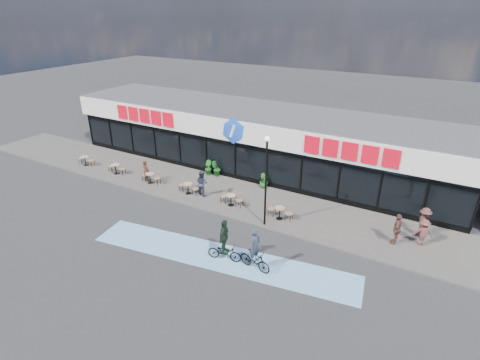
% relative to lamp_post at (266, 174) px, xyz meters
% --- Properties ---
extents(ground, '(120.00, 120.00, 0.00)m').
position_rel_lamp_post_xyz_m(ground, '(-4.64, -2.30, -3.27)').
color(ground, '#28282B').
rests_on(ground, ground).
extents(sidewalk, '(44.00, 5.00, 0.10)m').
position_rel_lamp_post_xyz_m(sidewalk, '(-4.64, 2.20, -3.22)').
color(sidewalk, '#4F4B46').
rests_on(sidewalk, ground).
extents(bike_lane, '(14.17, 4.13, 0.01)m').
position_rel_lamp_post_xyz_m(bike_lane, '(-0.64, -3.80, -3.26)').
color(bike_lane, '#6CA0CC').
rests_on(bike_lane, ground).
extents(building, '(30.60, 6.57, 4.75)m').
position_rel_lamp_post_xyz_m(building, '(-4.64, 7.63, -0.93)').
color(building, black).
rests_on(building, ground).
extents(lamp_post, '(0.28, 0.28, 5.36)m').
position_rel_lamp_post_xyz_m(lamp_post, '(0.00, 0.00, 0.00)').
color(lamp_post, black).
rests_on(lamp_post, sidewalk).
extents(bistro_set_0, '(1.54, 0.62, 0.90)m').
position_rel_lamp_post_xyz_m(bistro_set_0, '(-16.24, 1.10, -2.71)').
color(bistro_set_0, tan).
rests_on(bistro_set_0, sidewalk).
extents(bistro_set_1, '(1.54, 0.62, 0.90)m').
position_rel_lamp_post_xyz_m(bistro_set_1, '(-12.89, 1.10, -2.71)').
color(bistro_set_1, tan).
rests_on(bistro_set_1, sidewalk).
extents(bistro_set_2, '(1.54, 0.62, 0.90)m').
position_rel_lamp_post_xyz_m(bistro_set_2, '(-9.55, 1.10, -2.71)').
color(bistro_set_2, tan).
rests_on(bistro_set_2, sidewalk).
extents(bistro_set_3, '(1.54, 0.62, 0.90)m').
position_rel_lamp_post_xyz_m(bistro_set_3, '(-6.20, 1.10, -2.71)').
color(bistro_set_3, tan).
rests_on(bistro_set_3, sidewalk).
extents(bistro_set_4, '(1.54, 0.62, 0.90)m').
position_rel_lamp_post_xyz_m(bistro_set_4, '(-2.85, 1.10, -2.71)').
color(bistro_set_4, tan).
rests_on(bistro_set_4, sidewalk).
extents(bistro_set_5, '(1.54, 0.62, 0.90)m').
position_rel_lamp_post_xyz_m(bistro_set_5, '(0.49, 1.10, -2.71)').
color(bistro_set_5, tan).
rests_on(bistro_set_5, sidewalk).
extents(potted_plant_left, '(0.78, 0.77, 1.11)m').
position_rel_lamp_post_xyz_m(potted_plant_left, '(-6.78, 4.29, -2.62)').
color(potted_plant_left, '#1A5D1A').
rests_on(potted_plant_left, sidewalk).
extents(potted_plant_mid, '(0.81, 0.84, 1.20)m').
position_rel_lamp_post_xyz_m(potted_plant_mid, '(-6.09, 4.32, -2.57)').
color(potted_plant_mid, '#18561A').
rests_on(potted_plant_mid, sidewalk).
extents(potted_plant_right, '(0.78, 0.78, 1.04)m').
position_rel_lamp_post_xyz_m(potted_plant_right, '(-2.18, 4.32, -2.65)').
color(potted_plant_right, '#1F5618').
rests_on(potted_plant_right, sidewalk).
extents(patron_left, '(0.63, 0.47, 1.58)m').
position_rel_lamp_post_xyz_m(patron_left, '(-10.00, 1.18, -2.38)').
color(patron_left, '#412117').
rests_on(patron_left, sidewalk).
extents(patron_right, '(0.98, 0.83, 1.75)m').
position_rel_lamp_post_xyz_m(patron_right, '(-5.27, 1.34, -2.29)').
color(patron_right, '#2C3345').
rests_on(patron_right, sidewalk).
extents(pedestrian_a, '(0.50, 1.06, 1.77)m').
position_rel_lamp_post_xyz_m(pedestrian_a, '(6.87, 1.69, -2.29)').
color(pedestrian_a, brown).
rests_on(pedestrian_a, sidewalk).
extents(pedestrian_b, '(0.99, 1.27, 1.73)m').
position_rel_lamp_post_xyz_m(pedestrian_b, '(8.03, 3.13, -2.31)').
color(pedestrian_b, '#4C2A27').
rests_on(pedestrian_b, sidewalk).
extents(pedestrian_c, '(1.10, 0.81, 1.52)m').
position_rel_lamp_post_xyz_m(pedestrian_c, '(8.10, 2.23, -2.41)').
color(pedestrian_c, brown).
rests_on(pedestrian_c, sidewalk).
extents(cyclist_a, '(1.84, 1.15, 2.29)m').
position_rel_lamp_post_xyz_m(cyclist_a, '(-0.34, -3.87, -2.38)').
color(cyclist_a, black).
rests_on(cyclist_a, ground).
extents(cyclist_b, '(1.79, 0.73, 2.27)m').
position_rel_lamp_post_xyz_m(cyclist_b, '(1.31, -3.78, -2.44)').
color(cyclist_b, black).
rests_on(cyclist_b, ground).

